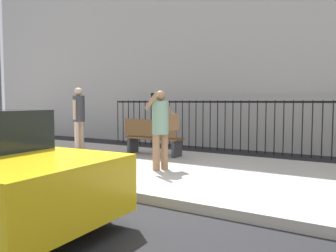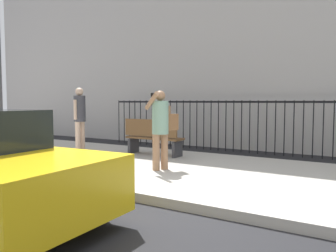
{
  "view_description": "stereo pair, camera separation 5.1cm",
  "coord_description": "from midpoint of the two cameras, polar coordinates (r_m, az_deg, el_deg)",
  "views": [
    {
      "loc": [
        2.48,
        -4.21,
        1.57
      ],
      "look_at": [
        -1.37,
        2.03,
        1.04
      ],
      "focal_mm": 36.87,
      "sensor_mm": 36.0,
      "label": 1
    },
    {
      "loc": [
        2.52,
        -4.18,
        1.57
      ],
      "look_at": [
        -1.37,
        2.03,
        1.04
      ],
      "focal_mm": 36.87,
      "sensor_mm": 36.0,
      "label": 2
    }
  ],
  "objects": [
    {
      "name": "ground_plane",
      "position": [
        5.13,
        0.88,
        -13.69
      ],
      "size": [
        60.0,
        60.0,
        0.0
      ],
      "primitive_type": "plane",
      "color": "black"
    },
    {
      "name": "sidewalk",
      "position": [
        7.02,
        10.21,
        -8.22
      ],
      "size": [
        28.0,
        4.4,
        0.15
      ],
      "primitive_type": "cube",
      "color": "#B2ADA3",
      "rests_on": "ground"
    },
    {
      "name": "iron_fence",
      "position": [
        10.41,
        17.76,
        0.9
      ],
      "size": [
        12.03,
        0.04,
        1.6
      ],
      "color": "black",
      "rests_on": "ground"
    },
    {
      "name": "street_bench",
      "position": [
        9.04,
        -2.77,
        -1.72
      ],
      "size": [
        1.6,
        0.45,
        0.95
      ],
      "color": "brown",
      "rests_on": "sidewalk"
    },
    {
      "name": "pedestrian_on_phone",
      "position": [
        7.1,
        -1.29,
        0.32
      ],
      "size": [
        0.57,
        0.72,
        1.64
      ],
      "color": "#936B4C",
      "rests_on": "sidewalk"
    },
    {
      "name": "pedestrian_walking",
      "position": [
        10.39,
        -14.65,
        1.91
      ],
      "size": [
        0.39,
        0.49,
        1.81
      ],
      "color": "beige",
      "rests_on": "sidewalk"
    }
  ]
}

